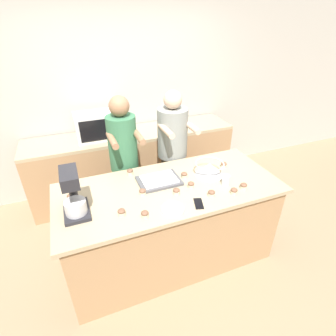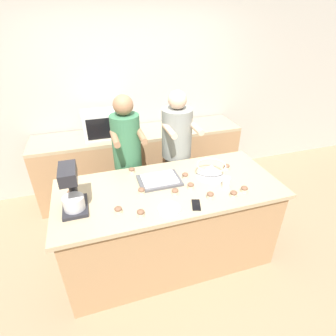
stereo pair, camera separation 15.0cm
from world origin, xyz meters
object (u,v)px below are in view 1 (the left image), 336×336
(person_left, at_px, (125,165))
(cupcake_7, at_px, (224,165))
(person_right, at_px, (172,156))
(cupcake_1, at_px, (184,175))
(cupcake_10, at_px, (145,214))
(cell_phone, at_px, (199,204))
(cupcake_6, at_px, (191,185))
(cupcake_9, at_px, (130,172))
(cupcake_4, at_px, (143,192))
(cupcake_5, at_px, (234,191))
(stand_mixer, at_px, (73,195))
(cupcake_3, at_px, (244,186))
(cupcake_11, at_px, (176,191))
(small_plate, at_px, (173,209))
(cupcake_8, at_px, (122,212))
(microwave_oven, at_px, (98,126))
(cupcake_2, at_px, (71,197))
(mixing_bowl, at_px, (209,169))
(baking_tray, at_px, (159,180))
(cupcake_0, at_px, (211,193))
(drinking_glass, at_px, (226,180))

(person_left, xyz_separation_m, cupcake_7, (0.95, -0.51, 0.07))
(person_right, distance_m, cupcake_1, 0.56)
(cupcake_7, height_order, cupcake_10, same)
(cell_phone, relative_size, cupcake_1, 2.52)
(cupcake_6, height_order, cupcake_9, same)
(cupcake_4, height_order, cupcake_5, same)
(stand_mixer, bearing_deg, cupcake_6, -0.75)
(cupcake_3, distance_m, cupcake_11, 0.63)
(small_plate, distance_m, cupcake_8, 0.42)
(microwave_oven, bearing_deg, cupcake_2, -109.69)
(cupcake_2, bearing_deg, cupcake_5, -18.10)
(cupcake_6, bearing_deg, microwave_oven, 113.52)
(cupcake_4, bearing_deg, cupcake_9, 92.42)
(cupcake_5, bearing_deg, cupcake_7, 68.82)
(mixing_bowl, relative_size, cupcake_7, 4.57)
(person_left, height_order, baking_tray, person_left)
(mixing_bowl, distance_m, cupcake_6, 0.30)
(cupcake_7, bearing_deg, cupcake_0, -133.32)
(cupcake_4, distance_m, cupcake_5, 0.82)
(cupcake_2, xyz_separation_m, cupcake_5, (1.37, -0.45, 0.00))
(cupcake_0, bearing_deg, baking_tray, 132.72)
(person_right, height_order, drinking_glass, person_right)
(cupcake_8, bearing_deg, small_plate, -12.21)
(cupcake_3, bearing_deg, cupcake_5, -164.86)
(person_left, relative_size, cupcake_10, 25.93)
(cupcake_5, distance_m, cupcake_7, 0.48)
(cupcake_1, distance_m, cupcake_2, 1.07)
(cell_phone, relative_size, cupcake_4, 2.52)
(cupcake_8, height_order, cupcake_10, same)
(cupcake_2, relative_size, cupcake_9, 1.00)
(small_plate, distance_m, cupcake_9, 0.70)
(person_right, height_order, cupcake_5, person_right)
(stand_mixer, xyz_separation_m, cupcake_11, (0.85, -0.06, -0.15))
(cupcake_0, height_order, cupcake_9, same)
(person_right, distance_m, cupcake_9, 0.66)
(cupcake_2, bearing_deg, cupcake_3, -15.40)
(person_left, xyz_separation_m, person_right, (0.57, 0.00, -0.01))
(cupcake_6, relative_size, cupcake_8, 1.00)
(cupcake_4, distance_m, cupcake_8, 0.31)
(mixing_bowl, bearing_deg, cupcake_10, -154.50)
(baking_tray, height_order, cupcake_4, cupcake_4)
(drinking_glass, distance_m, cupcake_11, 0.49)
(person_left, height_order, cupcake_5, person_left)
(stand_mixer, relative_size, cupcake_8, 6.33)
(baking_tray, height_order, cupcake_8, cupcake_8)
(cupcake_3, relative_size, cupcake_8, 1.00)
(stand_mixer, height_order, mixing_bowl, stand_mixer)
(baking_tray, xyz_separation_m, cupcake_6, (0.25, -0.20, 0.01))
(cell_phone, bearing_deg, cupcake_0, 21.75)
(cupcake_4, bearing_deg, cupcake_7, 9.44)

